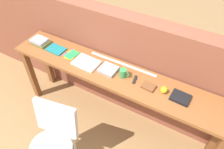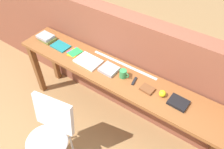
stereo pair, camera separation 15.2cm
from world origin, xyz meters
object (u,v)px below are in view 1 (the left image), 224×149
magazine_cycling (56,49)px  book_repair_rightmost (180,97)px  pamphlet_pile_colourful (71,55)px  leather_journal_brown (149,86)px  chair_white_moulded (53,138)px  multitool_folded (135,80)px  sports_ball_small (164,90)px  mug (123,73)px  book_stack_leftmost (40,41)px  book_open_centre (86,63)px

magazine_cycling → book_repair_rightmost: book_repair_rightmost is taller
pamphlet_pile_colourful → leather_journal_brown: size_ratio=1.44×
chair_white_moulded → leather_journal_brown: (0.65, 0.78, 0.37)m
multitool_folded → sports_ball_small: (0.31, -0.01, 0.03)m
magazine_cycling → book_repair_rightmost: (1.51, -0.00, 0.01)m
mug → leather_journal_brown: bearing=-3.3°
magazine_cycling → mug: mug is taller
magazine_cycling → multitool_folded: same height
pamphlet_pile_colourful → multitool_folded: (0.81, -0.01, 0.00)m
pamphlet_pile_colourful → book_repair_rightmost: 1.29m
book_stack_leftmost → book_repair_rightmost: 1.75m
mug → book_repair_rightmost: bearing=-0.2°
book_open_centre → magazine_cycling: bearing=179.3°
book_stack_leftmost → leather_journal_brown: 1.43m
chair_white_moulded → multitool_folded: multitool_folded is taller
magazine_cycling → book_open_centre: size_ratio=0.77×
mug → sports_ball_small: size_ratio=1.66×
pamphlet_pile_colourful → book_repair_rightmost: size_ratio=1.06×
chair_white_moulded → book_open_centre: bearing=96.3°
magazine_cycling → pamphlet_pile_colourful: magazine_cycling is taller
sports_ball_small → pamphlet_pile_colourful: bearing=179.3°
sports_ball_small → book_repair_rightmost: sports_ball_small is taller
magazine_cycling → book_repair_rightmost: size_ratio=1.23×
leather_journal_brown → book_repair_rightmost: size_ratio=0.74×
mug → book_repair_rightmost: size_ratio=0.62×
mug → multitool_folded: bearing=2.7°
magazine_cycling → pamphlet_pile_colourful: size_ratio=1.16×
chair_white_moulded → book_open_centre: (-0.09, 0.77, 0.36)m
chair_white_moulded → book_open_centre: book_open_centre is taller
book_open_centre → book_repair_rightmost: (1.06, 0.02, 0.00)m
mug → leather_journal_brown: mug is taller
book_open_centre → sports_ball_small: sports_ball_small is taller
book_open_centre → chair_white_moulded: bearing=-81.2°
pamphlet_pile_colourful → leather_journal_brown: leather_journal_brown is taller
chair_white_moulded → sports_ball_small: 1.19m
sports_ball_small → magazine_cycling: bearing=179.8°
pamphlet_pile_colourful → multitool_folded: 0.81m
book_repair_rightmost → multitool_folded: bearing=-178.1°
multitool_folded → leather_journal_brown: bearing=-8.0°
leather_journal_brown → sports_ball_small: bearing=10.3°
magazine_cycling → sports_ball_small: bearing=2.1°
pamphlet_pile_colourful → sports_ball_small: size_ratio=2.81×
pamphlet_pile_colourful → book_repair_rightmost: book_repair_rightmost is taller
book_stack_leftmost → mug: mug is taller
mug → leather_journal_brown: 0.29m
sports_ball_small → book_stack_leftmost: bearing=179.7°
book_open_centre → book_stack_leftmost: bearing=-180.0°
book_open_centre → leather_journal_brown: size_ratio=2.17×
book_stack_leftmost → chair_white_moulded: bearing=-45.7°
pamphlet_pile_colourful → chair_white_moulded: bearing=-68.2°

